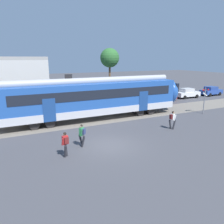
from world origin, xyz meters
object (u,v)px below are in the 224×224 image
at_px(pedestrian_green, 82,133).
at_px(pedestrian_red, 65,142).
at_px(parked_car_red, 163,96).
at_px(crossing_signal, 205,96).
at_px(parked_car_white, 187,93).
at_px(parked_car_blue, 211,91).
at_px(pedestrian_white, 172,118).

bearing_deg(pedestrian_green, pedestrian_red, -142.29).
xyz_separation_m(parked_car_red, crossing_signal, (-0.75, -8.21, 1.23)).
relative_size(parked_car_white, crossing_signal, 1.35).
xyz_separation_m(pedestrian_green, parked_car_blue, (26.94, 11.74, -0.21)).
relative_size(pedestrian_green, crossing_signal, 0.56).
height_order(pedestrian_green, parked_car_blue, pedestrian_green).
relative_size(pedestrian_white, crossing_signal, 0.56).
distance_m(parked_car_red, crossing_signal, 8.33).
xyz_separation_m(pedestrian_red, parked_car_blue, (28.43, 12.89, -0.21)).
bearing_deg(parked_car_white, pedestrian_white, -138.70).
height_order(parked_car_white, parked_car_blue, same).
distance_m(pedestrian_green, crossing_signal, 15.95).
height_order(pedestrian_red, parked_car_red, pedestrian_red).
distance_m(pedestrian_white, crossing_signal, 7.70).
bearing_deg(pedestrian_white, parked_car_blue, 31.82).
bearing_deg(pedestrian_red, parked_car_red, 35.03).
relative_size(parked_car_blue, crossing_signal, 1.36).
xyz_separation_m(pedestrian_green, crossing_signal, (15.60, 3.15, 1.02)).
bearing_deg(pedestrian_white, crossing_signal, 21.85).
xyz_separation_m(pedestrian_red, pedestrian_white, (10.00, 1.46, 0.00)).
distance_m(pedestrian_red, crossing_signal, 17.65).
bearing_deg(crossing_signal, parked_car_blue, 37.15).
distance_m(pedestrian_red, pedestrian_white, 10.10).
relative_size(pedestrian_red, pedestrian_green, 1.00).
bearing_deg(parked_car_white, parked_car_blue, 0.09).
xyz_separation_m(pedestrian_white, parked_car_blue, (18.43, 11.43, -0.21)).
distance_m(pedestrian_red, parked_car_white, 26.37).
bearing_deg(pedestrian_white, parked_car_red, 54.65).
height_order(pedestrian_red, parked_car_white, pedestrian_red).
bearing_deg(parked_car_blue, pedestrian_green, -156.45).
xyz_separation_m(pedestrian_white, crossing_signal, (7.09, 2.84, 1.02)).
bearing_deg(crossing_signal, pedestrian_red, -165.88).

